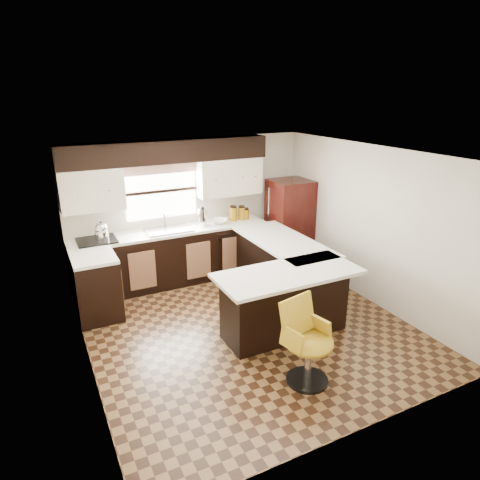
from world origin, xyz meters
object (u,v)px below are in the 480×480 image
peninsula_return (285,303)px  bar_chair (309,344)px  refrigerator (289,224)px  peninsula_long (280,270)px

peninsula_return → bar_chair: bearing=-107.3°
peninsula_return → bar_chair: size_ratio=1.68×
refrigerator → bar_chair: refrigerator is taller
refrigerator → bar_chair: (-1.67, -3.02, -0.32)m
peninsula_return → refrigerator: (1.36, 2.02, 0.36)m
bar_chair → peninsula_long: bearing=54.2°
peninsula_long → refrigerator: (0.83, 1.05, 0.36)m
bar_chair → refrigerator: bearing=48.3°
peninsula_long → bar_chair: (-0.84, -1.98, 0.04)m
refrigerator → bar_chair: bearing=-118.9°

